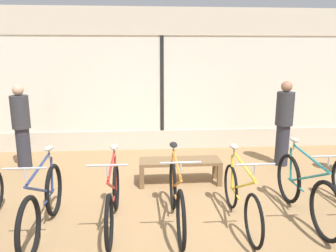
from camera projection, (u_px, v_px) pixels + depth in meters
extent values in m
plane|color=#99754C|center=(176.00, 214.00, 4.61)|extent=(24.00, 24.00, 0.00)
cube|color=beige|center=(162.00, 139.00, 7.73)|extent=(12.00, 0.08, 0.45)
cube|color=silver|center=(162.00, 84.00, 7.45)|extent=(12.00, 0.04, 2.15)
cube|color=beige|center=(162.00, 21.00, 7.15)|extent=(12.00, 0.08, 0.60)
cube|color=black|center=(162.00, 84.00, 7.42)|extent=(0.08, 0.02, 2.15)
torus|color=black|center=(54.00, 190.00, 4.56)|extent=(0.06, 0.72, 0.72)
torus|color=black|center=(29.00, 229.00, 3.55)|extent=(0.06, 0.72, 0.72)
cylinder|color=navy|center=(40.00, 190.00, 3.96)|extent=(0.03, 0.97, 0.51)
cylinder|color=navy|center=(52.00, 175.00, 4.47)|extent=(0.03, 0.11, 0.49)
cylinder|color=navy|center=(39.00, 168.00, 3.93)|extent=(0.03, 0.90, 0.10)
cylinder|color=navy|center=(49.00, 197.00, 4.33)|extent=(0.03, 0.47, 0.03)
cylinder|color=#B2B2B7|center=(49.00, 154.00, 4.36)|extent=(0.02, 0.02, 0.14)
ellipsoid|color=#B2A893|center=(49.00, 148.00, 4.34)|extent=(0.11, 0.22, 0.06)
cylinder|color=#B2B2B7|center=(25.00, 174.00, 3.48)|extent=(0.02, 0.02, 0.12)
cylinder|color=#ADADB2|center=(25.00, 168.00, 3.46)|extent=(0.46, 0.02, 0.02)
torus|color=black|center=(116.00, 187.00, 4.73)|extent=(0.05, 0.66, 0.66)
torus|color=black|center=(109.00, 223.00, 3.74)|extent=(0.05, 0.66, 0.66)
cylinder|color=red|center=(112.00, 187.00, 4.15)|extent=(0.03, 0.96, 0.51)
cylinder|color=red|center=(115.00, 172.00, 4.64)|extent=(0.03, 0.11, 0.49)
cylinder|color=red|center=(111.00, 165.00, 4.12)|extent=(0.03, 0.88, 0.10)
cylinder|color=red|center=(115.00, 194.00, 4.51)|extent=(0.03, 0.46, 0.03)
cylinder|color=#B2B2B7|center=(114.00, 152.00, 4.54)|extent=(0.02, 0.02, 0.14)
ellipsoid|color=#B2A893|center=(114.00, 147.00, 4.52)|extent=(0.11, 0.22, 0.06)
cylinder|color=#B2B2B7|center=(108.00, 170.00, 3.67)|extent=(0.02, 0.02, 0.12)
cylinder|color=#ADADB2|center=(107.00, 165.00, 3.65)|extent=(0.46, 0.02, 0.02)
torus|color=black|center=(173.00, 185.00, 4.75)|extent=(0.05, 0.70, 0.70)
torus|color=black|center=(181.00, 220.00, 3.76)|extent=(0.05, 0.70, 0.70)
cylinder|color=orange|center=(177.00, 184.00, 4.17)|extent=(0.03, 0.95, 0.51)
cylinder|color=orange|center=(173.00, 170.00, 4.66)|extent=(0.03, 0.11, 0.49)
cylinder|color=orange|center=(177.00, 163.00, 4.13)|extent=(0.03, 0.88, 0.10)
cylinder|color=orange|center=(174.00, 191.00, 4.53)|extent=(0.03, 0.46, 0.03)
cylinder|color=#B2B2B7|center=(173.00, 150.00, 4.55)|extent=(0.02, 0.02, 0.14)
ellipsoid|color=black|center=(173.00, 145.00, 4.54)|extent=(0.11, 0.22, 0.06)
cylinder|color=#B2B2B7|center=(181.00, 168.00, 3.69)|extent=(0.02, 0.02, 0.12)
cylinder|color=#ADADB2|center=(181.00, 163.00, 3.67)|extent=(0.46, 0.02, 0.02)
torus|color=black|center=(231.00, 186.00, 4.78)|extent=(0.04, 0.64, 0.64)
torus|color=black|center=(254.00, 221.00, 3.80)|extent=(0.04, 0.64, 0.64)
cylinder|color=gold|center=(243.00, 186.00, 4.20)|extent=(0.03, 0.95, 0.51)
cylinder|color=gold|center=(232.00, 172.00, 4.69)|extent=(0.03, 0.11, 0.49)
cylinder|color=gold|center=(243.00, 165.00, 4.17)|extent=(0.03, 0.87, 0.10)
cylinder|color=gold|center=(235.00, 193.00, 4.56)|extent=(0.03, 0.46, 0.03)
cylinder|color=#B2B2B7|center=(234.00, 152.00, 4.58)|extent=(0.02, 0.02, 0.14)
ellipsoid|color=#B2A893|center=(234.00, 146.00, 4.56)|extent=(0.11, 0.22, 0.06)
cylinder|color=#B2B2B7|center=(255.00, 169.00, 3.72)|extent=(0.02, 0.02, 0.12)
cylinder|color=#ADADB2|center=(255.00, 164.00, 3.71)|extent=(0.46, 0.02, 0.02)
torus|color=black|center=(288.00, 178.00, 4.94)|extent=(0.05, 0.74, 0.74)
torus|color=black|center=(326.00, 211.00, 3.93)|extent=(0.05, 0.74, 0.74)
cylinder|color=#1E7A7F|center=(308.00, 177.00, 4.34)|extent=(0.03, 0.98, 0.51)
cylinder|color=#1E7A7F|center=(291.00, 164.00, 4.85)|extent=(0.03, 0.11, 0.49)
cylinder|color=#1E7A7F|center=(309.00, 157.00, 4.31)|extent=(0.03, 0.91, 0.10)
cylinder|color=#1E7A7F|center=(296.00, 185.00, 4.71)|extent=(0.03, 0.47, 0.03)
cylinder|color=#B2B2B7|center=(294.00, 145.00, 4.74)|extent=(0.02, 0.02, 0.14)
ellipsoid|color=#B2A893|center=(294.00, 140.00, 4.73)|extent=(0.11, 0.22, 0.06)
cylinder|color=#B2B2B7|center=(329.00, 161.00, 3.85)|extent=(0.02, 0.02, 0.12)
cylinder|color=#ADADB2|center=(329.00, 156.00, 3.84)|extent=(0.46, 0.02, 0.02)
cube|color=brown|center=(180.00, 161.00, 5.64)|extent=(1.40, 0.44, 0.05)
cube|color=brown|center=(142.00, 178.00, 5.46)|extent=(0.08, 0.08, 0.37)
cube|color=brown|center=(220.00, 176.00, 5.56)|extent=(0.08, 0.08, 0.37)
cube|color=brown|center=(142.00, 170.00, 5.81)|extent=(0.08, 0.08, 0.37)
cube|color=brown|center=(215.00, 168.00, 5.91)|extent=(0.08, 0.08, 0.37)
cylinder|color=#2D2D38|center=(24.00, 148.00, 6.42)|extent=(0.35, 0.35, 0.80)
cylinder|color=#333338|center=(20.00, 112.00, 6.26)|extent=(0.46, 0.46, 0.63)
sphere|color=tan|center=(18.00, 90.00, 6.17)|extent=(0.21, 0.21, 0.21)
cylinder|color=#2D2D38|center=(282.00, 145.00, 6.57)|extent=(0.36, 0.36, 0.83)
cylinder|color=#333338|center=(285.00, 109.00, 6.41)|extent=(0.47, 0.47, 0.65)
sphere|color=#9E7051|center=(287.00, 87.00, 6.31)|extent=(0.21, 0.21, 0.21)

